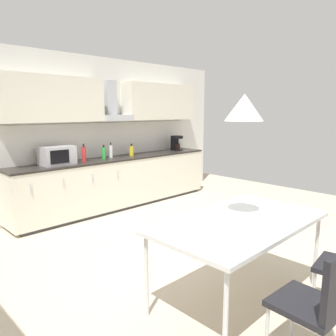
# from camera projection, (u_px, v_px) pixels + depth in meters

# --- Properties ---
(ground_plane) EXTENTS (8.64, 8.37, 0.02)m
(ground_plane) POSITION_uv_depth(u_px,v_px,m) (199.00, 268.00, 3.58)
(ground_plane) COLOR beige
(wall_back) EXTENTS (6.91, 0.10, 2.59)m
(wall_back) POSITION_uv_depth(u_px,v_px,m) (67.00, 135.00, 5.35)
(wall_back) COLOR silver
(wall_back) RESTS_ON ground_plane
(kitchen_counter) EXTENTS (3.83, 0.61, 0.88)m
(kitchen_counter) POSITION_uv_depth(u_px,v_px,m) (119.00, 182.00, 5.79)
(kitchen_counter) COLOR #333333
(kitchen_counter) RESTS_ON ground_plane
(backsplash_tile) EXTENTS (3.81, 0.02, 0.59)m
(backsplash_tile) POSITION_uv_depth(u_px,v_px,m) (109.00, 139.00, 5.85)
(backsplash_tile) COLOR silver
(backsplash_tile) RESTS_ON kitchen_counter
(upper_wall_cabinets) EXTENTS (3.81, 0.40, 0.68)m
(upper_wall_cabinets) POSITION_uv_depth(u_px,v_px,m) (113.00, 101.00, 5.63)
(upper_wall_cabinets) COLOR silver
(microwave) EXTENTS (0.48, 0.35, 0.28)m
(microwave) POSITION_uv_depth(u_px,v_px,m) (57.00, 155.00, 4.91)
(microwave) COLOR #ADADB2
(microwave) RESTS_ON kitchen_counter
(coffee_maker) EXTENTS (0.18, 0.19, 0.30)m
(coffee_maker) POSITION_uv_depth(u_px,v_px,m) (176.00, 143.00, 6.72)
(coffee_maker) COLOR black
(coffee_maker) RESTS_ON kitchen_counter
(bottle_yellow) EXTENTS (0.08, 0.08, 0.21)m
(bottle_yellow) POSITION_uv_depth(u_px,v_px,m) (132.00, 151.00, 5.92)
(bottle_yellow) COLOR yellow
(bottle_yellow) RESTS_ON kitchen_counter
(bottle_green) EXTENTS (0.06, 0.06, 0.24)m
(bottle_green) POSITION_uv_depth(u_px,v_px,m) (104.00, 153.00, 5.47)
(bottle_green) COLOR green
(bottle_green) RESTS_ON kitchen_counter
(bottle_red) EXTENTS (0.07, 0.07, 0.28)m
(bottle_red) POSITION_uv_depth(u_px,v_px,m) (84.00, 154.00, 5.21)
(bottle_red) COLOR red
(bottle_red) RESTS_ON kitchen_counter
(bottle_white) EXTENTS (0.06, 0.06, 0.26)m
(bottle_white) POSITION_uv_depth(u_px,v_px,m) (111.00, 151.00, 5.64)
(bottle_white) COLOR white
(bottle_white) RESTS_ON kitchen_counter
(dining_table) EXTENTS (1.59, 0.90, 0.75)m
(dining_table) POSITION_uv_depth(u_px,v_px,m) (240.00, 225.00, 2.84)
(dining_table) COLOR white
(dining_table) RESTS_ON ground_plane
(chair_near_left) EXTENTS (0.42, 0.42, 0.87)m
(chair_near_left) POSITION_uv_depth(u_px,v_px,m) (320.00, 298.00, 2.04)
(chair_near_left) COLOR black
(chair_near_left) RESTS_ON ground_plane
(pendant_lamp) EXTENTS (0.32, 0.32, 0.22)m
(pendant_lamp) POSITION_uv_depth(u_px,v_px,m) (244.00, 108.00, 2.67)
(pendant_lamp) COLOR silver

